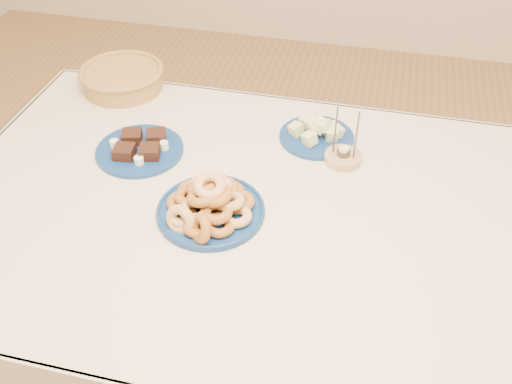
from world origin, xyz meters
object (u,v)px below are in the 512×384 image
at_px(wicker_basket, 122,77).
at_px(candle_holder, 343,157).
at_px(melon_plate, 318,133).
at_px(brownie_plate, 140,148).
at_px(dining_table, 260,237).
at_px(donut_platter, 209,205).

xyz_separation_m(wicker_basket, candle_holder, (0.77, -0.23, -0.02)).
bearing_deg(candle_holder, melon_plate, 132.77).
xyz_separation_m(brownie_plate, wicker_basket, (-0.19, 0.33, 0.03)).
bearing_deg(dining_table, wicker_basket, 140.66).
xyz_separation_m(dining_table, melon_plate, (0.10, 0.34, 0.13)).
bearing_deg(dining_table, candle_holder, 53.94).
distance_m(dining_table, wicker_basket, 0.78).
relative_size(donut_platter, melon_plate, 1.33).
bearing_deg(donut_platter, wicker_basket, 131.15).
bearing_deg(dining_table, donut_platter, -156.44).
relative_size(dining_table, melon_plate, 6.13).
xyz_separation_m(donut_platter, candle_holder, (0.30, 0.30, -0.02)).
height_order(donut_platter, melon_plate, donut_platter).
height_order(melon_plate, candle_holder, candle_holder).
bearing_deg(wicker_basket, candle_holder, -16.84).
height_order(wicker_basket, candle_holder, candle_holder).
xyz_separation_m(dining_table, candle_holder, (0.18, 0.25, 0.12)).
relative_size(melon_plate, wicker_basket, 0.81).
distance_m(donut_platter, melon_plate, 0.45).
bearing_deg(wicker_basket, donut_platter, -48.85).
relative_size(donut_platter, candle_holder, 2.11).
distance_m(brownie_plate, wicker_basket, 0.38).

